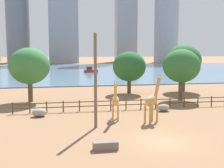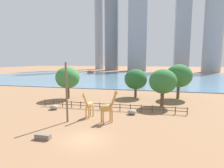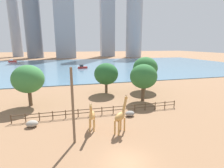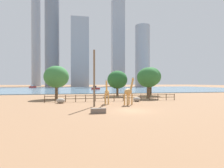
{
  "view_description": "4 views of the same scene",
  "coord_description": "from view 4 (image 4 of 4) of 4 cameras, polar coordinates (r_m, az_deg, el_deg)",
  "views": [
    {
      "loc": [
        -7.67,
        -20.17,
        7.08
      ],
      "look_at": [
        -0.77,
        17.16,
        2.49
      ],
      "focal_mm": 45.0,
      "sensor_mm": 36.0,
      "label": 1
    },
    {
      "loc": [
        7.09,
        -17.55,
        8.72
      ],
      "look_at": [
        -0.97,
        18.08,
        3.93
      ],
      "focal_mm": 28.0,
      "sensor_mm": 36.0,
      "label": 2
    },
    {
      "loc": [
        -4.88,
        -13.6,
        10.85
      ],
      "look_at": [
        3.43,
        19.03,
        3.27
      ],
      "focal_mm": 28.0,
      "sensor_mm": 36.0,
      "label": 3
    },
    {
      "loc": [
        -6.93,
        -21.64,
        3.63
      ],
      "look_at": [
        2.22,
        25.74,
        3.25
      ],
      "focal_mm": 28.0,
      "sensor_mm": 36.0,
      "label": 4
    }
  ],
  "objects": [
    {
      "name": "ground_plane",
      "position": [
        101.94,
        -7.03,
        -1.59
      ],
      "size": [
        400.0,
        400.0,
        0.0
      ],
      "primitive_type": "plane",
      "color": "#8C6647"
    },
    {
      "name": "tree_right_tall",
      "position": [
        47.26,
        1.76,
        1.4
      ],
      "size": [
        5.41,
        5.41,
        6.87
      ],
      "color": "brown",
      "rests_on": "ground"
    },
    {
      "name": "enclosure_fence",
      "position": [
        34.46,
        0.7,
        -4.34
      ],
      "size": [
        26.12,
        0.14,
        1.3
      ],
      "color": "#4C3826",
      "rests_on": "ground"
    },
    {
      "name": "boat_ferry",
      "position": [
        133.02,
        -24.55,
        -0.78
      ],
      "size": [
        4.73,
        3.6,
        1.98
      ],
      "rotation": [
        0.0,
        0.0,
        0.5
      ],
      "color": "#B22D28",
      "rests_on": "harbor_water"
    },
    {
      "name": "giraffe_tall",
      "position": [
        29.43,
        -1.71,
        -2.78
      ],
      "size": [
        1.09,
        2.92,
        4.14
      ],
      "rotation": [
        0.0,
        0.0,
        4.51
      ],
      "color": "tan",
      "rests_on": "ground"
    },
    {
      "name": "tree_left_small",
      "position": [
        42.11,
        11.73,
        2.07
      ],
      "size": [
        5.26,
        5.26,
        7.23
      ],
      "color": "brown",
      "rests_on": "ground"
    },
    {
      "name": "boulder_by_pole",
      "position": [
        34.01,
        8.1,
        -4.98
      ],
      "size": [
        1.43,
        1.1,
        0.83
      ],
      "primitive_type": "ellipsoid",
      "color": "gray",
      "rests_on": "ground"
    },
    {
      "name": "skyline_tower_needle",
      "position": [
        183.74,
        1.98,
        13.57
      ],
      "size": [
        12.67,
        8.56,
        90.66
      ],
      "primitive_type": "cube",
      "color": "#939EAD",
      "rests_on": "ground"
    },
    {
      "name": "boat_sailboat",
      "position": [
        89.23,
        -5.42,
        -1.35
      ],
      "size": [
        4.46,
        2.51,
        1.85
      ],
      "rotation": [
        0.0,
        0.0,
        0.25
      ],
      "color": "#B22D28",
      "rests_on": "harbor_water"
    },
    {
      "name": "feeding_trough",
      "position": [
        20.97,
        -4.48,
        -8.68
      ],
      "size": [
        1.8,
        0.6,
        0.6
      ],
      "primitive_type": "cube",
      "color": "#72665B",
      "rests_on": "ground"
    },
    {
      "name": "skyline_block_left",
      "position": [
        165.01,
        -10.43,
        10.01
      ],
      "size": [
        15.83,
        13.59,
        62.11
      ],
      "primitive_type": "cube",
      "color": "#939EAD",
      "rests_on": "ground"
    },
    {
      "name": "skyline_block_right",
      "position": [
        176.58,
        -18.97,
        15.47
      ],
      "size": [
        12.91,
        12.91,
        98.93
      ],
      "primitive_type": "cylinder",
      "color": "slate",
      "rests_on": "ground"
    },
    {
      "name": "utility_pole",
      "position": [
        26.55,
        -5.84,
        1.9
      ],
      "size": [
        0.28,
        0.28,
        8.6
      ],
      "primitive_type": "cylinder",
      "color": "brown",
      "rests_on": "ground"
    },
    {
      "name": "tree_center_broad",
      "position": [
        51.05,
        12.46,
        2.35
      ],
      "size": [
        5.91,
        5.91,
        8.01
      ],
      "color": "brown",
      "rests_on": "ground"
    },
    {
      "name": "boulder_near_fence",
      "position": [
        32.14,
        -16.39,
        -5.25
      ],
      "size": [
        1.54,
        1.18,
        0.89
      ],
      "primitive_type": "ellipsoid",
      "color": "gray",
      "rests_on": "ground"
    },
    {
      "name": "giraffe_companion",
      "position": [
        28.7,
        5.49,
        -2.49
      ],
      "size": [
        2.55,
        2.38,
        4.62
      ],
      "rotation": [
        0.0,
        0.0,
        0.74
      ],
      "color": "#C18C47",
      "rests_on": "ground"
    },
    {
      "name": "skyline_tower_glass",
      "position": [
        198.95,
        -23.49,
        14.06
      ],
      "size": [
        9.25,
        9.25,
        101.17
      ],
      "primitive_type": "cylinder",
      "color": "#939EAD",
      "rests_on": "ground"
    },
    {
      "name": "harbor_water",
      "position": [
        98.95,
        -6.91,
        -1.6
      ],
      "size": [
        180.0,
        86.0,
        0.2
      ],
      "primitive_type": "cube",
      "color": "slate",
      "rests_on": "ground"
    },
    {
      "name": "tree_left_large",
      "position": [
        41.33,
        -17.69,
        2.23
      ],
      "size": [
        5.51,
        5.51,
        7.43
      ],
      "color": "brown",
      "rests_on": "ground"
    },
    {
      "name": "skyline_block_central",
      "position": [
        170.35,
        9.93,
        8.98
      ],
      "size": [
        13.84,
        13.84,
        57.81
      ],
      "primitive_type": "cylinder",
      "color": "#939EAD",
      "rests_on": "ground"
    }
  ]
}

